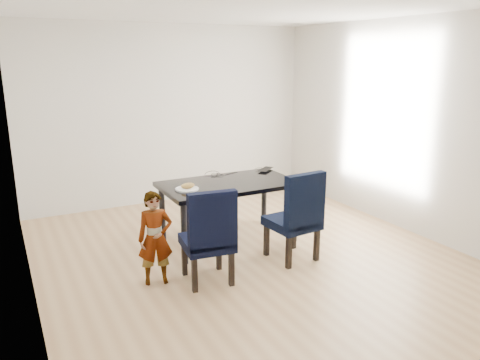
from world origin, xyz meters
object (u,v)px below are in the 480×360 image
dining_table (229,212)px  chair_left (207,234)px  child (155,238)px  plate (187,189)px  chair_right (292,215)px  laptop (263,169)px

dining_table → chair_left: chair_left is taller
child → plate: size_ratio=3.54×
dining_table → plate: bearing=-173.3°
chair_right → chair_left: bearing=179.0°
laptop → dining_table: bearing=-10.4°
chair_right → child: 1.54m
chair_left → child: size_ratio=1.05×
chair_right → laptop: bearing=71.8°
chair_left → laptop: size_ratio=3.35×
chair_left → laptop: bearing=48.6°
dining_table → laptop: (0.68, 0.35, 0.39)m
chair_right → plate: chair_right is taller
dining_table → child: (-1.13, -0.65, 0.10)m
chair_right → child: chair_right is taller
chair_right → laptop: 1.19m
chair_left → child: bearing=164.7°
plate → laptop: (1.24, 0.42, 0.00)m
child → laptop: bearing=40.8°
dining_table → laptop: size_ratio=5.40×
child → chair_right: bearing=7.0°
dining_table → chair_left: (-0.66, -0.84, 0.12)m
dining_table → plate: plate is taller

